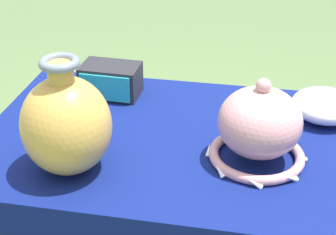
{
  "coord_description": "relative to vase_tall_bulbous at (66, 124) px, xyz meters",
  "views": [
    {
      "loc": [
        0.13,
        -1.03,
        1.38
      ],
      "look_at": [
        -0.05,
        -0.08,
        0.83
      ],
      "focal_mm": 55.0,
      "sensor_mm": 36.0,
      "label": 1
    }
  ],
  "objects": [
    {
      "name": "bowl_shallow_porcelain",
      "position": [
        0.55,
        0.33,
        -0.07
      ],
      "size": [
        0.16,
        0.16,
        0.07
      ],
      "primitive_type": "ellipsoid",
      "color": "white",
      "rests_on": "display_table"
    },
    {
      "name": "mosaic_tile_box",
      "position": [
        -0.01,
        0.36,
        -0.07
      ],
      "size": [
        0.16,
        0.11,
        0.09
      ],
      "rotation": [
        0.0,
        0.0,
        -0.04
      ],
      "color": "#232328",
      "rests_on": "display_table"
    },
    {
      "name": "display_table",
      "position": [
        0.25,
        0.15,
        -0.21
      ],
      "size": [
        1.03,
        0.61,
        0.74
      ],
      "color": "olive",
      "rests_on": "ground_plane"
    },
    {
      "name": "vase_dome_bell",
      "position": [
        0.39,
        0.11,
        -0.03
      ],
      "size": [
        0.22,
        0.22,
        0.2
      ],
      "color": "#D19399",
      "rests_on": "display_table"
    },
    {
      "name": "vase_tall_bulbous",
      "position": [
        0.0,
        0.0,
        0.0
      ],
      "size": [
        0.19,
        0.19,
        0.26
      ],
      "color": "gold",
      "rests_on": "display_table"
    },
    {
      "name": "pot_squat_teal",
      "position": [
        -0.1,
        0.18,
        -0.08
      ],
      "size": [
        0.11,
        0.11,
        0.07
      ],
      "primitive_type": "cylinder",
      "color": "teal",
      "rests_on": "display_table"
    }
  ]
}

